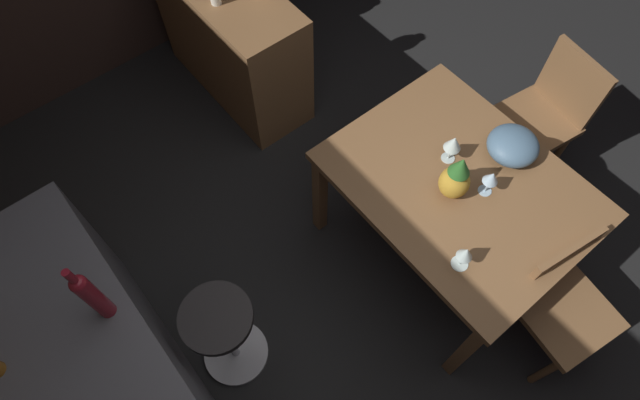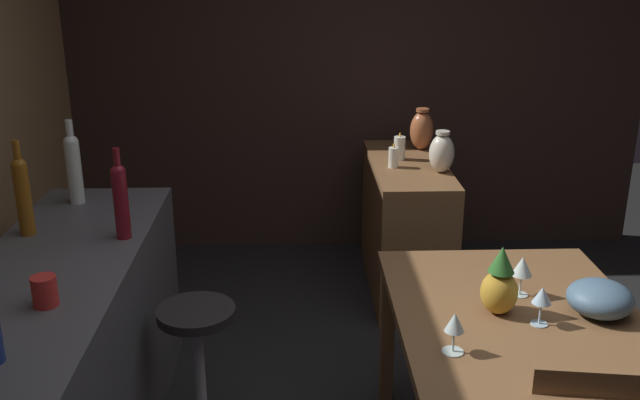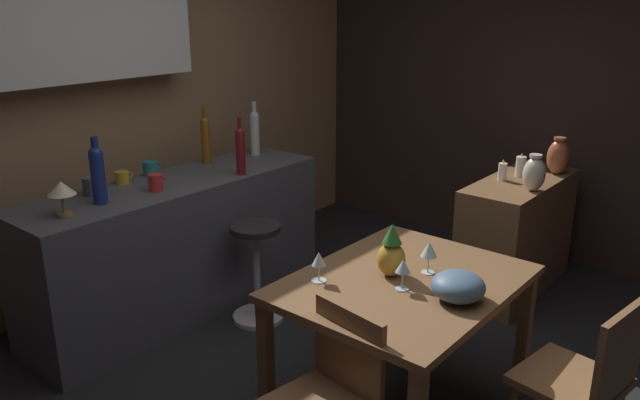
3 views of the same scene
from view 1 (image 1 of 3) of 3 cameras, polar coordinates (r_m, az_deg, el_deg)
The scene contains 12 objects.
ground_plane at distance 3.02m, azimuth 8.68°, elevation -9.18°, with size 9.00×9.00×0.00m, color black.
dining_table at distance 2.58m, azimuth 14.79°, elevation 0.80°, with size 1.18×0.92×0.74m.
sideboard_cabinet at distance 3.52m, azimuth -9.46°, elevation 16.79°, with size 1.10×0.44×0.82m, color brown.
chair_near_window at distance 2.71m, azimuth 24.67°, elevation -9.87°, with size 0.45×0.45×0.83m.
chair_by_doorway at distance 3.22m, azimuth 23.22°, elevation 8.58°, with size 0.45×0.45×0.87m.
bar_stool at distance 2.58m, azimuth -10.20°, elevation -14.40°, with size 0.34×0.34×0.66m.
wine_glass_left at distance 2.22m, azimuth 15.60°, elevation -5.70°, with size 0.07×0.07×0.15m.
wine_glass_right at distance 2.47m, azimuth 14.38°, elevation 6.02°, with size 0.08×0.08×0.16m.
wine_glass_center at distance 2.42m, azimuth 18.23°, elevation 2.28°, with size 0.07×0.07×0.15m.
pineapple_centerpiece at distance 2.37m, azimuth 14.61°, elevation 2.26°, with size 0.14×0.14×0.27m.
fruit_bowl at distance 2.62m, azimuth 20.34°, elevation 5.60°, with size 0.24×0.24×0.13m, color slate.
wine_bottle_ruby at distance 2.00m, azimuth -23.78°, elevation -9.46°, with size 0.06×0.06×0.38m.
Camera 1 is at (-0.52, 1.00, 2.80)m, focal length 29.27 mm.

